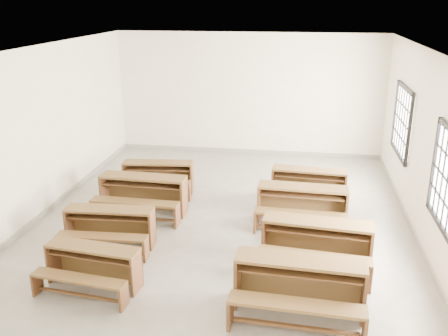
% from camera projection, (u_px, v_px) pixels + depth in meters
% --- Properties ---
extents(room, '(8.50, 8.50, 3.20)m').
position_uv_depth(room, '(229.00, 108.00, 8.95)').
color(room, gray).
rests_on(room, ground).
extents(desk_set_0, '(1.47, 0.88, 0.63)m').
position_uv_depth(desk_set_0, '(92.00, 264.00, 7.23)').
color(desk_set_0, brown).
rests_on(desk_set_0, ground).
extents(desk_set_1, '(1.53, 0.85, 0.67)m').
position_uv_depth(desk_set_1, '(109.00, 225.00, 8.42)').
color(desk_set_1, brown).
rests_on(desk_set_1, ground).
extents(desk_set_2, '(1.71, 0.93, 0.76)m').
position_uv_depth(desk_set_2, '(143.00, 192.00, 9.69)').
color(desk_set_2, brown).
rests_on(desk_set_2, ground).
extents(desk_set_3, '(1.57, 0.94, 0.67)m').
position_uv_depth(desk_set_3, '(158.00, 175.00, 10.77)').
color(desk_set_3, brown).
rests_on(desk_set_3, ground).
extents(desk_set_4, '(1.77, 0.99, 0.77)m').
position_uv_depth(desk_set_4, '(299.00, 283.00, 6.59)').
color(desk_set_4, brown).
rests_on(desk_set_4, ground).
extents(desk_set_5, '(1.76, 1.03, 0.76)m').
position_uv_depth(desk_set_5, '(316.00, 241.00, 7.75)').
color(desk_set_5, brown).
rests_on(desk_set_5, ground).
extents(desk_set_6, '(1.68, 0.93, 0.74)m').
position_uv_depth(desk_set_6, '(302.00, 203.00, 9.21)').
color(desk_set_6, brown).
rests_on(desk_set_6, ground).
extents(desk_set_7, '(1.58, 0.90, 0.69)m').
position_uv_depth(desk_set_7, '(309.00, 183.00, 10.28)').
color(desk_set_7, brown).
rests_on(desk_set_7, ground).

